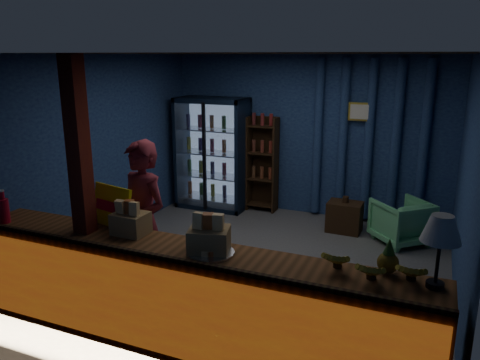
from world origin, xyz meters
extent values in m
plane|color=#515154|center=(0.00, 0.00, 0.00)|extent=(4.60, 4.60, 0.00)
plane|color=navy|center=(0.00, 2.20, 1.30)|extent=(4.60, 0.00, 4.60)
plane|color=navy|center=(0.00, -2.20, 1.30)|extent=(4.60, 0.00, 4.60)
plane|color=navy|center=(-2.30, 0.00, 1.30)|extent=(0.00, 4.40, 4.40)
plane|color=navy|center=(2.30, 0.00, 1.30)|extent=(0.00, 4.40, 4.40)
plane|color=#472D19|center=(0.00, 0.00, 2.60)|extent=(4.60, 4.60, 0.00)
cube|color=brown|center=(0.00, -1.90, 0.47)|extent=(4.40, 0.55, 0.95)
cube|color=red|center=(0.00, -2.19, 0.47)|extent=(4.35, 0.02, 0.81)
cube|color=#362611|center=(0.00, -2.17, 0.97)|extent=(4.40, 0.04, 0.04)
cube|color=maroon|center=(-1.05, -1.90, 1.30)|extent=(0.16, 0.16, 2.60)
cube|color=black|center=(-1.55, 2.12, 0.95)|extent=(1.20, 0.06, 1.90)
cube|color=black|center=(-2.12, 1.85, 0.95)|extent=(0.06, 0.60, 1.90)
cube|color=black|center=(-0.98, 1.85, 0.95)|extent=(0.06, 0.60, 1.90)
cube|color=black|center=(-1.55, 1.85, 1.86)|extent=(1.20, 0.60, 0.08)
cube|color=black|center=(-1.55, 1.85, 0.04)|extent=(1.20, 0.60, 0.08)
cube|color=#99B2D8|center=(-1.55, 2.07, 0.95)|extent=(1.08, 0.02, 1.74)
cube|color=white|center=(-1.55, 1.57, 0.95)|extent=(1.12, 0.02, 1.78)
cube|color=black|center=(-1.55, 1.55, 0.95)|extent=(0.05, 0.05, 1.80)
cube|color=silver|center=(-1.55, 1.85, 0.17)|extent=(1.08, 0.48, 0.02)
cylinder|color=#B44D19|center=(-2.00, 1.85, 0.30)|extent=(0.07, 0.07, 0.22)
cylinder|color=#286B1A|center=(-1.77, 1.85, 0.30)|extent=(0.07, 0.07, 0.22)
cylinder|color=#ABAF1B|center=(-1.55, 1.85, 0.30)|extent=(0.07, 0.07, 0.22)
cylinder|color=#22164F|center=(-1.32, 1.85, 0.30)|extent=(0.07, 0.07, 0.22)
cylinder|color=maroon|center=(-1.10, 1.85, 0.30)|extent=(0.07, 0.07, 0.22)
cube|color=silver|center=(-1.55, 1.85, 0.57)|extent=(1.08, 0.48, 0.02)
cylinder|color=#286B1A|center=(-2.00, 1.85, 0.70)|extent=(0.07, 0.07, 0.22)
cylinder|color=#ABAF1B|center=(-1.77, 1.85, 0.70)|extent=(0.07, 0.07, 0.22)
cylinder|color=#22164F|center=(-1.55, 1.85, 0.70)|extent=(0.07, 0.07, 0.22)
cylinder|color=maroon|center=(-1.32, 1.85, 0.70)|extent=(0.07, 0.07, 0.22)
cylinder|color=#B44D19|center=(-1.10, 1.85, 0.70)|extent=(0.07, 0.07, 0.22)
cube|color=silver|center=(-1.55, 1.85, 0.97)|extent=(1.08, 0.48, 0.02)
cylinder|color=#ABAF1B|center=(-2.00, 1.85, 1.10)|extent=(0.07, 0.07, 0.22)
cylinder|color=#22164F|center=(-1.77, 1.85, 1.10)|extent=(0.07, 0.07, 0.22)
cylinder|color=maroon|center=(-1.55, 1.85, 1.10)|extent=(0.07, 0.07, 0.22)
cylinder|color=#B44D19|center=(-1.32, 1.85, 1.10)|extent=(0.07, 0.07, 0.22)
cylinder|color=#286B1A|center=(-1.10, 1.85, 1.10)|extent=(0.07, 0.07, 0.22)
cube|color=silver|center=(-1.55, 1.85, 1.37)|extent=(1.08, 0.48, 0.02)
cylinder|color=#22164F|center=(-2.00, 1.85, 1.50)|extent=(0.07, 0.07, 0.22)
cylinder|color=maroon|center=(-1.77, 1.85, 1.50)|extent=(0.07, 0.07, 0.22)
cylinder|color=#B44D19|center=(-1.55, 1.85, 1.50)|extent=(0.07, 0.07, 0.22)
cylinder|color=#286B1A|center=(-1.32, 1.85, 1.50)|extent=(0.07, 0.07, 0.22)
cylinder|color=#ABAF1B|center=(-1.10, 1.85, 1.50)|extent=(0.07, 0.07, 0.22)
cube|color=#362611|center=(-0.70, 2.15, 0.80)|extent=(0.50, 0.02, 1.60)
cube|color=#362611|center=(-0.93, 2.02, 0.80)|extent=(0.03, 0.28, 1.60)
cube|color=#362611|center=(-0.46, 2.02, 0.80)|extent=(0.03, 0.28, 1.60)
cube|color=#362611|center=(-0.70, 2.02, 0.10)|extent=(0.46, 0.26, 0.02)
cube|color=#362611|center=(-0.70, 2.02, 0.55)|extent=(0.46, 0.26, 0.02)
cube|color=#362611|center=(-0.70, 2.02, 1.00)|extent=(0.46, 0.26, 0.02)
cube|color=#362611|center=(-0.70, 2.02, 1.45)|extent=(0.46, 0.26, 0.02)
cylinder|color=navy|center=(0.20, 2.14, 1.30)|extent=(0.14, 0.14, 2.50)
cylinder|color=navy|center=(0.60, 2.14, 1.30)|extent=(0.14, 0.14, 2.50)
cylinder|color=navy|center=(1.00, 2.14, 1.30)|extent=(0.14, 0.14, 2.50)
cylinder|color=navy|center=(1.40, 2.14, 1.30)|extent=(0.14, 0.14, 2.50)
cylinder|color=navy|center=(1.80, 2.14, 1.30)|extent=(0.14, 0.14, 2.50)
cube|color=gold|center=(0.85, 2.10, 1.75)|extent=(0.36, 0.03, 0.28)
cube|color=silver|center=(0.85, 2.08, 1.75)|extent=(0.30, 0.01, 0.22)
imported|color=maroon|center=(-0.77, -1.35, 0.88)|extent=(0.74, 0.60, 1.76)
imported|color=#5FBF7C|center=(1.62, 1.42, 0.31)|extent=(0.96, 0.96, 0.63)
cube|color=#362611|center=(0.80, 1.55, 0.23)|extent=(0.51, 0.38, 0.46)
cylinder|color=#362611|center=(0.80, 1.55, 0.50)|extent=(0.09, 0.09, 0.09)
cube|color=yellow|center=(-0.90, -1.68, 1.15)|extent=(0.52, 0.22, 0.41)
cube|color=red|center=(-0.90, -1.70, 1.15)|extent=(0.42, 0.13, 0.10)
cylinder|color=red|center=(-1.96, -2.02, 1.07)|extent=(0.11, 0.11, 0.25)
cylinder|color=red|center=(-1.96, -2.02, 1.24)|extent=(0.05, 0.05, 0.10)
cylinder|color=white|center=(-1.96, -2.02, 1.28)|extent=(0.05, 0.05, 0.02)
cube|color=#A68950|center=(0.26, -1.88, 1.06)|extent=(0.40, 0.36, 0.22)
cube|color=#FFAD38|center=(0.18, -1.91, 1.24)|extent=(0.10, 0.08, 0.14)
cube|color=#C45024|center=(0.26, -1.88, 1.24)|extent=(0.10, 0.08, 0.14)
cube|color=#FFAD38|center=(0.34, -1.86, 1.24)|extent=(0.10, 0.08, 0.14)
cube|color=#A68950|center=(-0.62, -1.78, 1.05)|extent=(0.32, 0.26, 0.20)
cube|color=#FFAD38|center=(-0.69, -1.78, 1.22)|extent=(0.08, 0.06, 0.13)
cube|color=#C45024|center=(-0.62, -1.78, 1.22)|extent=(0.08, 0.06, 0.13)
cube|color=#FFAD38|center=(-0.54, -1.78, 1.22)|extent=(0.08, 0.06, 0.13)
cylinder|color=silver|center=(0.29, -1.91, 0.96)|extent=(0.41, 0.41, 0.02)
cube|color=#FFAD38|center=(0.37, -1.91, 0.99)|extent=(0.09, 0.06, 0.04)
cube|color=#C45024|center=(0.34, -1.85, 0.99)|extent=(0.11, 0.11, 0.04)
cube|color=#FFAD38|center=(0.29, -1.83, 0.99)|extent=(0.06, 0.09, 0.04)
cube|color=#C45024|center=(0.23, -1.85, 0.99)|extent=(0.11, 0.11, 0.04)
cube|color=#FFAD38|center=(0.21, -1.91, 0.99)|extent=(0.09, 0.06, 0.04)
cube|color=#C45024|center=(0.23, -1.97, 0.99)|extent=(0.11, 0.11, 0.04)
cube|color=#FFAD38|center=(0.29, -1.99, 0.99)|extent=(0.06, 0.09, 0.04)
cube|color=#C45024|center=(0.34, -1.97, 0.99)|extent=(0.11, 0.11, 0.04)
cylinder|color=black|center=(2.05, -1.80, 0.97)|extent=(0.13, 0.13, 0.04)
cylinder|color=black|center=(2.05, -1.80, 1.17)|extent=(0.03, 0.03, 0.39)
cone|color=white|center=(2.05, -1.80, 1.41)|extent=(0.28, 0.28, 0.20)
sphere|color=olive|center=(1.71, -1.70, 1.04)|extent=(0.16, 0.16, 0.16)
cone|color=#27581E|center=(1.71, -1.70, 1.18)|extent=(0.09, 0.09, 0.13)
camera|label=1|loc=(1.95, -5.19, 2.58)|focal=35.00mm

